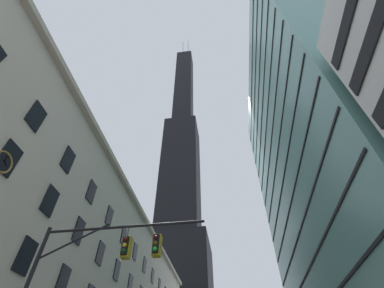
% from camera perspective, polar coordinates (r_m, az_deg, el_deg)
% --- Properties ---
extents(dark_skyscraper, '(24.47, 24.47, 226.62)m').
position_cam_1_polar(dark_skyscraper, '(119.61, -2.66, -11.89)').
color(dark_skyscraper, black).
rests_on(dark_skyscraper, ground).
extents(glass_office_midrise, '(16.41, 40.39, 56.41)m').
position_cam_1_polar(glass_office_midrise, '(45.25, 27.97, -2.06)').
color(glass_office_midrise, slate).
rests_on(glass_office_midrise, ground).
extents(traffic_signal_mast, '(8.63, 0.63, 7.97)m').
position_cam_1_polar(traffic_signal_mast, '(14.49, -20.07, -23.95)').
color(traffic_signal_mast, black).
rests_on(traffic_signal_mast, sidewalk_left).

